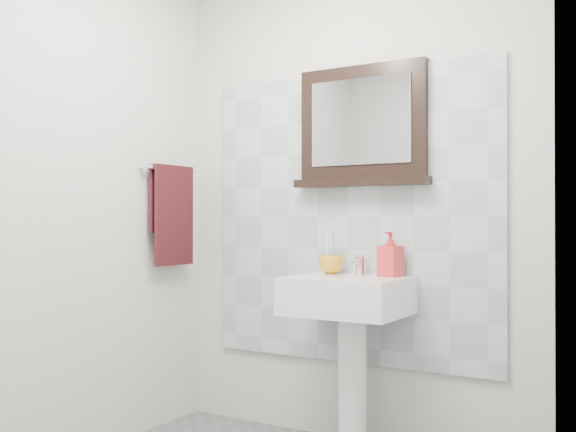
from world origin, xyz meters
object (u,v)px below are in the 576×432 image
(toothbrush_cup, at_px, (331,264))
(soap_dispenser, at_px, (390,254))
(pedestal_sink, at_px, (348,315))
(hand_towel, at_px, (172,207))
(framed_mirror, at_px, (362,129))

(toothbrush_cup, height_order, soap_dispenser, soap_dispenser)
(pedestal_sink, relative_size, hand_towel, 1.75)
(toothbrush_cup, xyz_separation_m, soap_dispenser, (0.31, 0.02, 0.06))
(framed_mirror, height_order, hand_towel, framed_mirror)
(toothbrush_cup, bearing_deg, pedestal_sink, -36.21)
(pedestal_sink, distance_m, toothbrush_cup, 0.30)
(framed_mirror, bearing_deg, toothbrush_cup, -150.77)
(pedestal_sink, xyz_separation_m, toothbrush_cup, (-0.15, 0.11, 0.23))
(toothbrush_cup, xyz_separation_m, hand_towel, (-0.89, -0.18, 0.30))
(soap_dispenser, distance_m, hand_towel, 1.25)
(soap_dispenser, bearing_deg, toothbrush_cup, -166.29)
(soap_dispenser, height_order, framed_mirror, framed_mirror)
(pedestal_sink, relative_size, framed_mirror, 1.33)
(framed_mirror, xyz_separation_m, hand_towel, (-1.03, -0.26, -0.39))
(soap_dispenser, xyz_separation_m, hand_towel, (-1.21, -0.20, 0.23))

